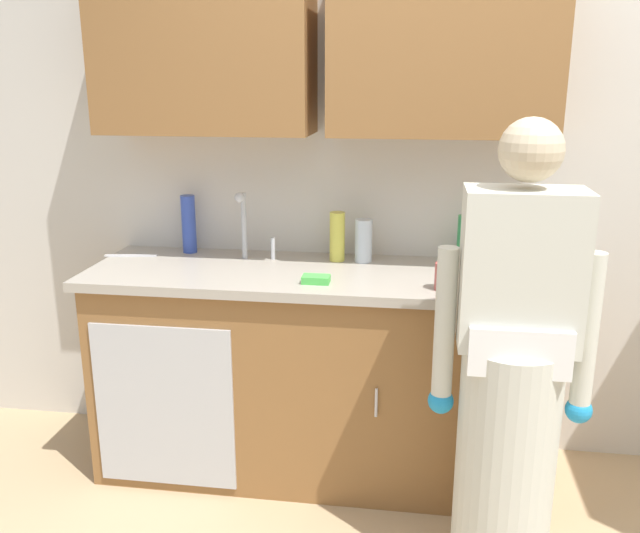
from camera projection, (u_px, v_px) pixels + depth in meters
name	position (u px, v px, depth m)	size (l,w,h in m)	color
kitchen_wall_with_uppers	(419.00, 139.00, 2.94)	(4.80, 0.44, 2.70)	beige
counter_cabinet	(316.00, 376.00, 3.00)	(1.90, 0.62, 0.90)	brown
countertop	(317.00, 275.00, 2.87)	(1.96, 0.66, 0.04)	#A8A093
sink	(246.00, 270.00, 2.92)	(0.50, 0.36, 0.35)	#B7BABF
person_at_sink	(510.00, 397.00, 2.27)	(0.55, 0.34, 1.62)	white
bottle_soap	(464.00, 240.00, 2.93)	(0.06, 0.06, 0.22)	#2D8C4C
bottle_cleaner_spray	(189.00, 224.00, 3.13)	(0.07, 0.07, 0.27)	#334CB2
bottle_water_short	(364.00, 241.00, 2.97)	(0.08, 0.08, 0.19)	silver
bottle_dish_liquid	(337.00, 237.00, 2.99)	(0.07, 0.07, 0.22)	#D8D14C
cup_by_sink	(444.00, 276.00, 2.59)	(0.08, 0.08, 0.11)	#B24C47
knife_on_counter	(131.00, 255.00, 3.09)	(0.24, 0.02, 0.01)	silver
sponge	(316.00, 279.00, 2.68)	(0.11, 0.07, 0.03)	#4CBF4C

